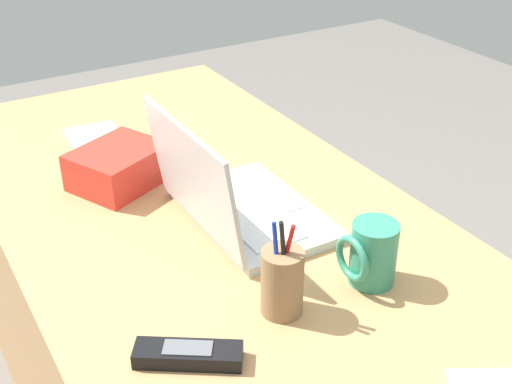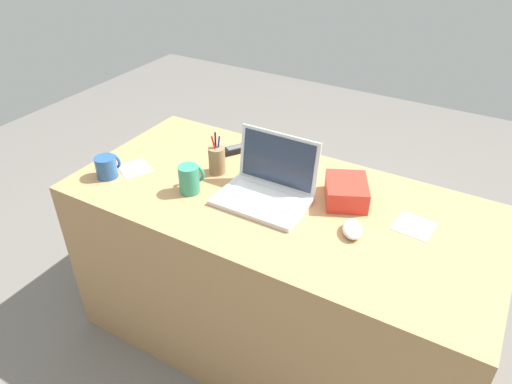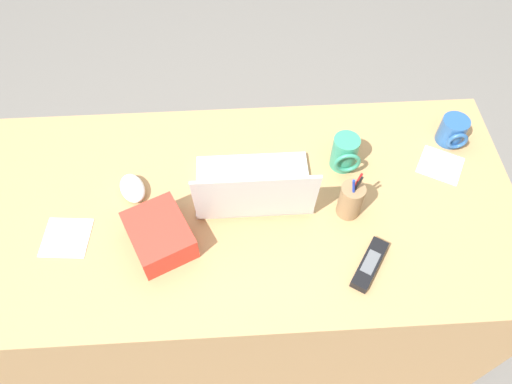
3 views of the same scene
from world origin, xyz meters
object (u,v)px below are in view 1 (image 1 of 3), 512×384
cordless_phone (188,355)px  snack_bag (119,166)px  computer_mouse (177,141)px  pen_holder (282,281)px  coffee_mug_white (371,254)px  laptop (234,202)px

cordless_phone → snack_bag: (0.54, -0.10, 0.03)m
computer_mouse → pen_holder: pen_holder is taller
computer_mouse → cordless_phone: 0.69m
coffee_mug_white → pen_holder: bearing=86.2°
laptop → coffee_mug_white: (-0.27, -0.10, 0.01)m
coffee_mug_white → pen_holder: size_ratio=0.64×
computer_mouse → coffee_mug_white: size_ratio=0.96×
computer_mouse → pen_holder: bearing=146.7°
laptop → cordless_phone: bearing=140.8°
snack_bag → laptop: bearing=-153.0°
coffee_mug_white → snack_bag: size_ratio=0.61×
coffee_mug_white → laptop: bearing=20.8°
laptop → computer_mouse: size_ratio=3.12×
coffee_mug_white → computer_mouse: bearing=5.8°
snack_bag → cordless_phone: bearing=169.2°
laptop → cordless_phone: (-0.29, 0.23, -0.03)m
pen_holder → laptop: bearing=-13.2°
computer_mouse → coffee_mug_white: coffee_mug_white is taller
cordless_phone → pen_holder: size_ratio=0.89×
pen_holder → cordless_phone: bearing=98.8°
laptop → snack_bag: 0.29m
pen_holder → snack_bag: 0.52m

